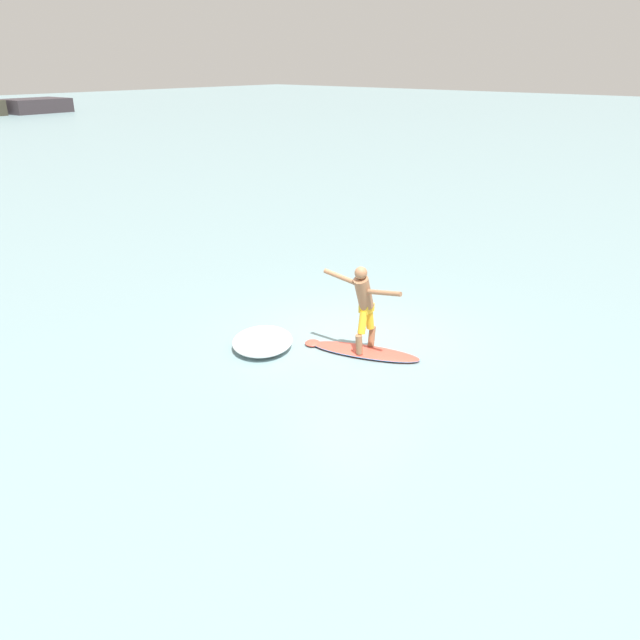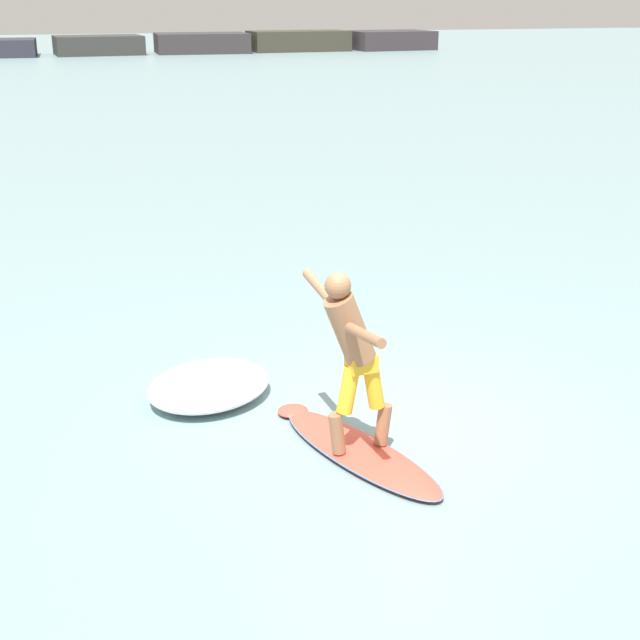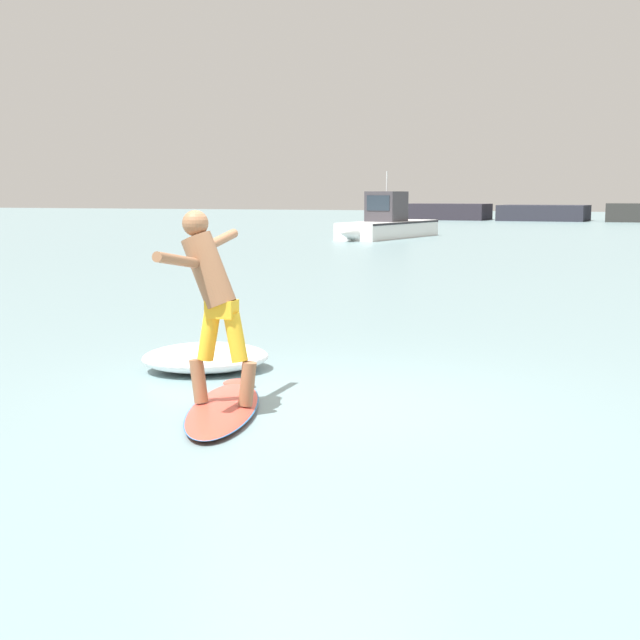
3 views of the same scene
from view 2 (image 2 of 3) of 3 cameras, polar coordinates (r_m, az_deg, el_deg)
ground_plane at (r=9.32m, az=4.58°, el=-6.20°), size 200.00×200.00×0.00m
rock_jetty_breakwater at (r=70.46m, az=-9.80°, el=17.02°), size 44.62×5.05×1.52m
surfboard at (r=8.57m, az=2.39°, el=-8.33°), size 1.31×2.37×0.22m
surfer at (r=8.04m, az=2.04°, el=-1.75°), size 0.72×1.67×1.76m
wave_foam_at_tail at (r=9.73m, az=-7.12°, el=-4.16°), size 1.86×1.81×0.30m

